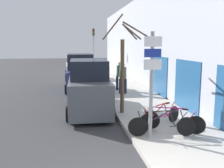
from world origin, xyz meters
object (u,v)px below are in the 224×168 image
object	(u,v)px
street_tree	(123,68)
traffic_light	(94,44)
bicycle_1	(173,121)
parked_car_2	(77,68)
pedestrian_far	(120,74)
parked_car_0	(89,88)
pedestrian_near	(123,76)
parked_car_1	(80,74)
bicycle_0	(162,125)
signpost	(151,81)
bicycle_2	(160,117)

from	to	relation	value
street_tree	traffic_light	xyz separation A→B (m)	(0.11, 14.52, 0.95)
street_tree	bicycle_1	bearing A→B (deg)	-65.80
parked_car_2	pedestrian_far	size ratio (longest dim) A/B	2.50
parked_car_0	pedestrian_near	size ratio (longest dim) A/B	2.56
pedestrian_far	street_tree	xyz separation A→B (m)	(-0.88, -5.18, 0.88)
bicycle_1	pedestrian_near	bearing A→B (deg)	33.39
parked_car_1	pedestrian_far	distance (m)	2.81
parked_car_1	street_tree	size ratio (longest dim) A/B	1.15
pedestrian_near	parked_car_2	bearing A→B (deg)	121.10
bicycle_0	pedestrian_far	distance (m)	8.19
signpost	parked_car_2	xyz separation A→B (m)	(-1.85, 15.11, -1.00)
bicycle_0	bicycle_2	bearing A→B (deg)	-7.61
parked_car_0	street_tree	distance (m)	1.93
bicycle_1	bicycle_2	distance (m)	0.57
parked_car_0	parked_car_1	xyz separation A→B (m)	(-0.14, 5.73, -0.01)
street_tree	signpost	bearing A→B (deg)	-85.57
signpost	bicycle_1	bearing A→B (deg)	24.46
bicycle_2	parked_car_2	size ratio (longest dim) A/B	0.43
bicycle_2	street_tree	world-z (taller)	street_tree
signpost	bicycle_1	distance (m)	1.77
parked_car_0	pedestrian_near	bearing A→B (deg)	56.74
street_tree	parked_car_0	bearing A→B (deg)	147.95
bicycle_0	street_tree	xyz separation A→B (m)	(-0.64, 2.99, 1.56)
signpost	parked_car_1	world-z (taller)	signpost
bicycle_0	bicycle_2	size ratio (longest dim) A/B	1.11
pedestrian_far	traffic_light	world-z (taller)	traffic_light
signpost	traffic_light	distance (m)	17.57
bicycle_1	bicycle_2	xyz separation A→B (m)	(-0.27, 0.50, 0.00)
signpost	bicycle_0	world-z (taller)	signpost
bicycle_1	pedestrian_far	world-z (taller)	pedestrian_far
pedestrian_near	street_tree	world-z (taller)	street_tree
signpost	traffic_light	world-z (taller)	traffic_light
bicycle_1	parked_car_1	distance (m)	9.61
parked_car_2	pedestrian_far	bearing A→B (deg)	-70.81
parked_car_1	parked_car_2	world-z (taller)	parked_car_1
signpost	bicycle_2	distance (m)	1.83
bicycle_1	parked_car_0	xyz separation A→B (m)	(-2.57, 3.47, 0.58)
parked_car_1	street_tree	xyz separation A→B (m)	(1.54, -6.61, 1.00)
bicycle_1	pedestrian_far	xyz separation A→B (m)	(-0.29, 7.78, 0.69)
parked_car_0	pedestrian_far	distance (m)	4.87
bicycle_1	bicycle_2	world-z (taller)	bicycle_2
street_tree	traffic_light	size ratio (longest dim) A/B	0.92
bicycle_0	pedestrian_far	xyz separation A→B (m)	(0.24, 8.16, 0.68)
parked_car_2	pedestrian_far	distance (m)	7.35
signpost	parked_car_1	size ratio (longest dim) A/B	0.69
bicycle_1	parked_car_2	distance (m)	14.95
signpost	pedestrian_near	world-z (taller)	signpost
street_tree	parked_car_2	bearing A→B (deg)	97.64
bicycle_2	pedestrian_near	bearing A→B (deg)	-31.80
parked_car_1	parked_car_0	bearing A→B (deg)	-87.19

